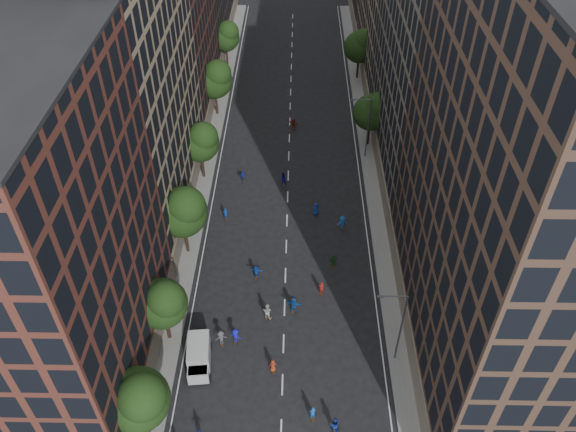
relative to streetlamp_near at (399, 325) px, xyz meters
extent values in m
plane|color=black|center=(-10.37, 28.00, -5.17)|extent=(240.00, 240.00, 0.00)
cube|color=slate|center=(-22.37, 35.50, -5.09)|extent=(4.00, 105.00, 0.15)
cube|color=slate|center=(1.63, 35.50, -5.09)|extent=(4.00, 105.00, 0.15)
cube|color=#552920|center=(-29.37, -1.00, 9.83)|extent=(14.00, 22.00, 30.00)
cube|color=#988263|center=(-29.37, 23.00, 11.83)|extent=(14.00, 26.00, 34.00)
cube|color=#552920|center=(-29.37, 46.00, 8.83)|extent=(14.00, 20.00, 28.00)
cube|color=#4B3528|center=(8.63, 3.00, 12.83)|extent=(14.00, 30.00, 36.00)
cube|color=#5D584D|center=(8.63, 32.00, 11.33)|extent=(14.00, 28.00, 33.00)
cylinder|color=black|center=(-21.57, -8.00, -3.19)|extent=(0.36, 0.36, 3.96)
sphere|color=black|center=(-21.57, -8.00, 0.41)|extent=(5.20, 5.20, 5.20)
sphere|color=black|center=(-20.92, -8.52, 1.71)|extent=(3.90, 3.90, 3.90)
cylinder|color=black|center=(-21.57, 2.00, -3.32)|extent=(0.36, 0.36, 3.70)
sphere|color=black|center=(-21.57, 2.00, 0.04)|extent=(4.80, 4.80, 4.80)
sphere|color=black|center=(-20.97, 1.52, 1.24)|extent=(3.60, 3.60, 3.60)
cylinder|color=black|center=(-21.57, 14.00, -3.06)|extent=(0.36, 0.36, 4.22)
sphere|color=black|center=(-21.57, 14.00, 0.78)|extent=(5.60, 5.60, 5.60)
sphere|color=black|center=(-20.87, 13.44, 2.18)|extent=(4.20, 4.20, 4.20)
cylinder|color=black|center=(-21.57, 28.00, -3.23)|extent=(0.36, 0.36, 3.87)
sphere|color=black|center=(-21.57, 28.00, 0.29)|extent=(5.00, 5.00, 5.00)
sphere|color=black|center=(-20.94, 27.50, 1.54)|extent=(3.75, 3.75, 3.75)
cylinder|color=black|center=(-21.57, 44.00, -3.14)|extent=(0.36, 0.36, 4.05)
sphere|color=black|center=(-21.57, 44.00, 0.54)|extent=(5.40, 5.40, 5.40)
sphere|color=black|center=(-20.89, 43.46, 1.89)|extent=(4.05, 4.05, 4.05)
cylinder|color=black|center=(-21.57, 60.00, -3.28)|extent=(0.36, 0.36, 3.78)
sphere|color=black|center=(-21.57, 60.00, 0.16)|extent=(4.80, 4.80, 4.80)
sphere|color=black|center=(-20.97, 59.52, 1.36)|extent=(3.60, 3.60, 3.60)
cylinder|color=black|center=(0.83, 36.00, -3.30)|extent=(0.36, 0.36, 3.74)
sphere|color=black|center=(0.83, 36.00, 0.10)|extent=(5.00, 5.00, 5.00)
sphere|color=black|center=(1.46, 35.50, 1.35)|extent=(3.75, 3.75, 3.75)
cylinder|color=black|center=(0.83, 56.00, -3.19)|extent=(0.36, 0.36, 3.96)
sphere|color=black|center=(0.83, 56.00, 0.41)|extent=(5.20, 5.20, 5.20)
sphere|color=black|center=(1.48, 55.48, 1.71)|extent=(3.90, 3.90, 3.90)
cylinder|color=#595B60|center=(0.23, 0.00, -0.67)|extent=(0.18, 0.18, 9.00)
cylinder|color=#595B60|center=(-0.97, 0.00, 3.83)|extent=(2.40, 0.12, 0.12)
cube|color=#595B60|center=(-2.07, 0.00, 3.78)|extent=(0.50, 0.22, 0.15)
cylinder|color=#595B60|center=(0.23, 33.00, -0.67)|extent=(0.18, 0.18, 9.00)
cylinder|color=#595B60|center=(-0.97, 33.00, 3.83)|extent=(2.40, 0.12, 0.12)
cube|color=#595B60|center=(-2.07, 33.00, 3.78)|extent=(0.50, 0.22, 0.15)
cube|color=silver|center=(-18.22, -0.50, -3.79)|extent=(2.33, 3.61, 2.09)
cube|color=silver|center=(-18.02, -2.59, -4.17)|extent=(2.04, 1.70, 1.33)
cube|color=black|center=(-18.02, -2.59, -3.55)|extent=(1.83, 1.40, 0.10)
cylinder|color=black|center=(-18.94, -2.96, -4.81)|extent=(0.31, 0.74, 0.72)
cylinder|color=black|center=(-17.04, -2.78, -4.81)|extent=(0.31, 0.74, 0.72)
cylinder|color=black|center=(-19.30, 0.73, -4.81)|extent=(0.31, 0.74, 0.72)
cylinder|color=black|center=(-17.41, 0.92, -4.81)|extent=(0.31, 0.74, 0.72)
imported|color=blue|center=(-7.68, -6.23, -4.36)|extent=(0.67, 0.53, 1.61)
imported|color=navy|center=(-5.86, -7.30, -4.30)|extent=(0.90, 0.73, 1.74)
imported|color=#161BB5|center=(-15.00, 1.66, -4.30)|extent=(1.27, 0.97, 1.73)
imported|color=#154FAA|center=(-9.43, 5.58, -4.24)|extent=(1.79, 0.95, 1.85)
imported|color=#9E331A|center=(-11.27, -1.55, -4.42)|extent=(0.83, 0.65, 1.50)
imported|color=maroon|center=(-6.53, 7.99, -4.36)|extent=(0.66, 0.51, 1.62)
imported|color=beige|center=(-12.07, 4.67, -4.21)|extent=(1.13, 1.01, 1.91)
imported|color=#48494E|center=(-16.38, 1.40, -4.28)|extent=(1.30, 0.99, 1.78)
imported|color=#1C6020|center=(-5.09, 11.93, -4.31)|extent=(1.05, 0.57, 1.71)
imported|color=#1745BB|center=(-13.53, 10.22, -4.36)|extent=(1.55, 0.67, 1.62)
imported|color=#1436A5|center=(-6.87, 20.68, -4.32)|extent=(0.92, 0.68, 1.70)
imported|color=#123896|center=(-17.81, 19.69, -4.39)|extent=(0.65, 0.52, 1.56)
imported|color=#13149B|center=(-11.03, 26.58, -4.22)|extent=(1.02, 0.85, 1.90)
imported|color=blue|center=(-3.80, 18.14, -4.25)|extent=(1.31, 0.95, 1.83)
imported|color=#142FA4|center=(-16.29, 27.22, -4.39)|extent=(0.98, 0.68, 1.55)
imported|color=maroon|center=(-9.76, 39.90, -4.28)|extent=(1.72, 1.16, 1.78)
camera|label=1|loc=(-9.36, -31.21, 40.30)|focal=35.00mm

